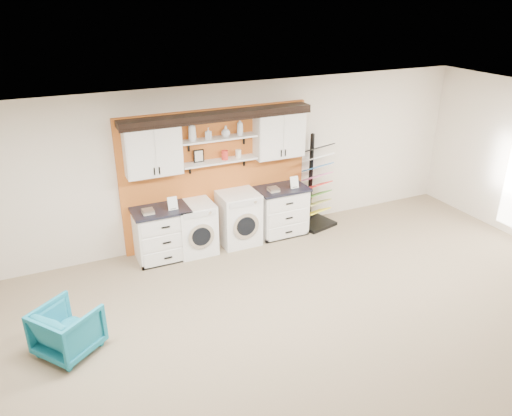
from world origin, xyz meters
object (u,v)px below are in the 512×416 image
base_cabinet_right (281,211)px  washer (195,228)px  armchair (68,330)px  dryer (238,218)px  sample_rack (316,198)px  base_cabinet_left (162,234)px

base_cabinet_right → washer: (-1.68, -0.00, -0.01)m
base_cabinet_right → armchair: (-3.97, -1.86, -0.14)m
dryer → sample_rack: size_ratio=0.53×
base_cabinet_right → washer: 1.68m
washer → base_cabinet_right: bearing=0.1°
base_cabinet_left → armchair: 2.53m
base_cabinet_left → washer: bearing=-0.3°
sample_rack → base_cabinet_left: bearing=166.3°
base_cabinet_right → sample_rack: bearing=2.8°
base_cabinet_right → armchair: base_cabinet_right is taller
base_cabinet_right → washer: size_ratio=1.04×
base_cabinet_right → washer: bearing=-179.9°
base_cabinet_left → base_cabinet_right: base_cabinet_right is taller
dryer → sample_rack: bearing=1.4°
washer → dryer: dryer is taller
base_cabinet_left → sample_rack: size_ratio=0.52×
dryer → base_cabinet_left: bearing=179.9°
base_cabinet_left → dryer: (1.40, -0.00, 0.02)m
dryer → sample_rack: 1.63m
dryer → armchair: dryer is taller
base_cabinet_right → washer: base_cabinet_right is taller
dryer → sample_rack: sample_rack is taller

